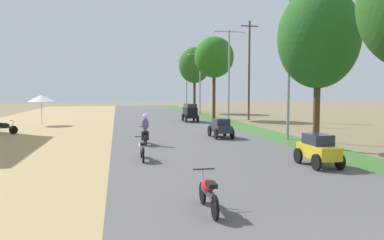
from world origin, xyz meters
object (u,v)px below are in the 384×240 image
at_px(parked_motorbike_fourth, 4,127).
at_px(utility_pole_near, 249,69).
at_px(streetlamp_far, 200,79).
at_px(streetlamp_farthest, 187,81).
at_px(car_sedan_charcoal, 221,127).
at_px(car_van_black, 190,112).
at_px(streetlamp_mid, 229,70).
at_px(median_tree_second, 318,38).
at_px(streetlamp_near, 289,58).
at_px(median_tree_fourth, 194,65).
at_px(motorbike_ahead_second, 208,191).
at_px(motorbike_ahead_third, 142,148).
at_px(motorbike_ahead_fourth, 145,130).
at_px(vendor_umbrella, 41,98).
at_px(median_tree_third, 214,57).
at_px(car_hatchback_yellow, 318,149).

height_order(parked_motorbike_fourth, utility_pole_near, utility_pole_near).
bearing_deg(streetlamp_far, streetlamp_farthest, 90.00).
distance_m(car_sedan_charcoal, car_van_black, 12.00).
height_order(streetlamp_mid, car_van_black, streetlamp_mid).
xyz_separation_m(median_tree_second, streetlamp_farthest, (0.14, 36.95, -1.21)).
xyz_separation_m(streetlamp_near, streetlamp_far, (0.00, 24.38, -0.52)).
distance_m(median_tree_fourth, motorbike_ahead_second, 41.68).
relative_size(parked_motorbike_fourth, motorbike_ahead_third, 1.00).
bearing_deg(streetlamp_farthest, car_van_black, -99.52).
relative_size(streetlamp_near, streetlamp_far, 1.14).
bearing_deg(parked_motorbike_fourth, car_sedan_charcoal, -18.86).
bearing_deg(streetlamp_near, car_sedan_charcoal, 160.46).
relative_size(utility_pole_near, motorbike_ahead_second, 5.48).
bearing_deg(motorbike_ahead_second, car_sedan_charcoal, 73.27).
bearing_deg(motorbike_ahead_fourth, streetlamp_farthest, 76.00).
height_order(streetlamp_far, motorbike_ahead_second, streetlamp_far).
bearing_deg(parked_motorbike_fourth, median_tree_second, -28.85).
bearing_deg(motorbike_ahead_fourth, median_tree_second, -17.78).
relative_size(parked_motorbike_fourth, motorbike_ahead_second, 1.00).
xyz_separation_m(vendor_umbrella, median_tree_fourth, (16.29, 15.63, 3.97)).
height_order(parked_motorbike_fourth, car_van_black, car_van_black).
bearing_deg(median_tree_fourth, motorbike_ahead_third, -105.18).
distance_m(streetlamp_far, car_sedan_charcoal, 23.63).
height_order(median_tree_second, streetlamp_near, streetlamp_near).
height_order(vendor_umbrella, streetlamp_mid, streetlamp_mid).
bearing_deg(streetlamp_near, car_van_black, 104.19).
height_order(streetlamp_mid, streetlamp_far, streetlamp_mid).
height_order(utility_pole_near, car_sedan_charcoal, utility_pole_near).
xyz_separation_m(utility_pole_near, motorbike_ahead_second, (-10.98, -27.78, -4.56)).
relative_size(car_sedan_charcoal, motorbike_ahead_fourth, 1.26).
bearing_deg(median_tree_fourth, streetlamp_near, -90.19).
bearing_deg(median_tree_third, streetlamp_farthest, 89.25).
relative_size(vendor_umbrella, motorbike_ahead_third, 1.40).
height_order(median_tree_third, streetlamp_near, streetlamp_near).
relative_size(vendor_umbrella, car_hatchback_yellow, 1.26).
bearing_deg(streetlamp_near, median_tree_second, -92.26).
xyz_separation_m(median_tree_third, motorbike_ahead_second, (-7.66, -29.03, -5.75)).
xyz_separation_m(median_tree_second, motorbike_ahead_third, (-8.85, -1.73, -4.98)).
relative_size(median_tree_third, streetlamp_farthest, 1.13).
relative_size(median_tree_fourth, utility_pole_near, 0.87).
bearing_deg(median_tree_second, parked_motorbike_fourth, 151.15).
relative_size(streetlamp_near, utility_pole_near, 0.86).
height_order(streetlamp_near, motorbike_ahead_fourth, streetlamp_near).
xyz_separation_m(utility_pole_near, car_hatchback_yellow, (-5.60, -23.36, -4.38)).
bearing_deg(streetlamp_far, motorbike_ahead_second, -102.12).
xyz_separation_m(streetlamp_farthest, motorbike_ahead_fourth, (-8.54, -34.25, -3.49)).
relative_size(streetlamp_near, motorbike_ahead_second, 4.70).
bearing_deg(median_tree_third, car_sedan_charcoal, -103.02).
distance_m(median_tree_second, motorbike_ahead_third, 10.30).
distance_m(vendor_umbrella, streetlamp_mid, 16.40).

